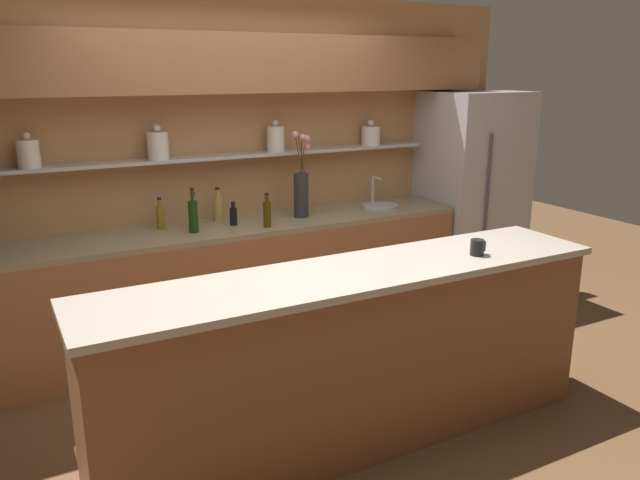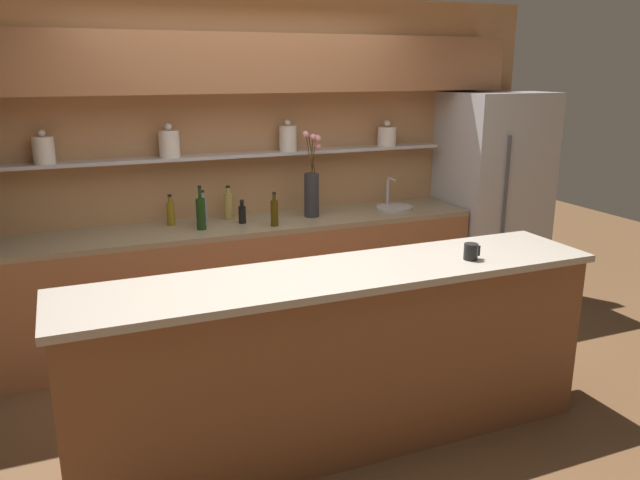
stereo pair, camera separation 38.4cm
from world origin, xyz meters
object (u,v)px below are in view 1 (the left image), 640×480
object	(u,v)px
bottle_sauce_3	(233,215)
bottle_oil_5	(160,216)
bottle_oil_1	(267,213)
flower_vase	(301,190)
sink_fixture	(379,204)
coffee_mug	(477,247)
bottle_wine_0	(193,216)
bottle_spirit_2	(218,207)
refrigerator	(471,196)
bottle_spirit_4	(194,213)

from	to	relation	value
bottle_sauce_3	bottle_oil_5	xyz separation A→B (m)	(-0.51, 0.15, 0.02)
bottle_oil_1	flower_vase	bearing A→B (deg)	25.27
sink_fixture	bottle_oil_1	size ratio (longest dim) A/B	1.21
flower_vase	bottle_sauce_3	world-z (taller)	flower_vase
flower_vase	coffee_mug	xyz separation A→B (m)	(0.27, -1.71, -0.07)
bottle_sauce_3	bottle_oil_5	world-z (taller)	bottle_oil_5
bottle_wine_0	bottle_spirit_2	distance (m)	0.35
sink_fixture	flower_vase	bearing A→B (deg)	-179.74
bottle_sauce_3	refrigerator	bearing A→B (deg)	-1.14
flower_vase	bottle_spirit_4	bearing A→B (deg)	175.80
sink_fixture	bottle_spirit_2	distance (m)	1.38
bottle_sauce_3	bottle_oil_1	bearing A→B (deg)	-41.25
bottle_oil_1	coffee_mug	size ratio (longest dim) A/B	2.58
bottle_oil_1	bottle_sauce_3	distance (m)	0.27
bottle_spirit_2	bottle_sauce_3	bearing A→B (deg)	-68.91
sink_fixture	bottle_oil_5	distance (m)	1.82
bottle_spirit_4	bottle_sauce_3	bearing A→B (deg)	-12.44
bottle_wine_0	bottle_spirit_4	xyz separation A→B (m)	(0.04, 0.13, -0.01)
bottle_spirit_2	coffee_mug	world-z (taller)	bottle_spirit_2
flower_vase	bottle_oil_5	distance (m)	1.09
bottle_wine_0	bottle_oil_1	xyz separation A→B (m)	(0.53, -0.10, -0.02)
bottle_wine_0	bottle_oil_5	bearing A→B (deg)	129.79
refrigerator	bottle_oil_1	xyz separation A→B (m)	(-2.07, -0.13, 0.09)
bottle_oil_5	coffee_mug	bearing A→B (deg)	-53.96
bottle_wine_0	sink_fixture	bearing A→B (deg)	2.63
refrigerator	coffee_mug	world-z (taller)	refrigerator
sink_fixture	bottle_oil_5	bearing A→B (deg)	175.53
bottle_sauce_3	bottle_spirit_4	world-z (taller)	bottle_spirit_4
bottle_wine_0	bottle_spirit_4	bearing A→B (deg)	72.25
bottle_oil_1	bottle_spirit_2	xyz separation A→B (m)	(-0.26, 0.34, 0.01)
bottle_oil_1	bottle_sauce_3	xyz separation A→B (m)	(-0.20, 0.17, -0.03)
bottle_wine_0	refrigerator	bearing A→B (deg)	0.59
sink_fixture	bottle_oil_1	xyz separation A→B (m)	(-1.11, -0.18, 0.08)
coffee_mug	bottle_spirit_4	bearing A→B (deg)	122.42
bottle_oil_1	bottle_spirit_4	size ratio (longest dim) A/B	0.97
sink_fixture	bottle_spirit_4	bearing A→B (deg)	177.86
sink_fixture	bottle_oil_5	size ratio (longest dim) A/B	1.33
bottle_oil_5	bottle_spirit_2	bearing A→B (deg)	1.94
refrigerator	flower_vase	distance (m)	1.71
bottle_wine_0	bottle_sauce_3	world-z (taller)	bottle_wine_0
refrigerator	sink_fixture	xyz separation A→B (m)	(-0.96, 0.05, 0.01)
refrigerator	bottle_spirit_4	distance (m)	2.56
bottle_oil_1	bottle_spirit_2	world-z (taller)	bottle_spirit_2
refrigerator	bottle_wine_0	distance (m)	2.60
coffee_mug	bottle_spirit_2	bearing A→B (deg)	115.76
flower_vase	bottle_spirit_4	xyz separation A→B (m)	(-0.85, 0.06, -0.11)
bottle_sauce_3	flower_vase	bearing A→B (deg)	0.02
bottle_spirit_4	bottle_oil_5	world-z (taller)	bottle_spirit_4
sink_fixture	coffee_mug	distance (m)	1.78
bottle_spirit_4	coffee_mug	distance (m)	2.10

